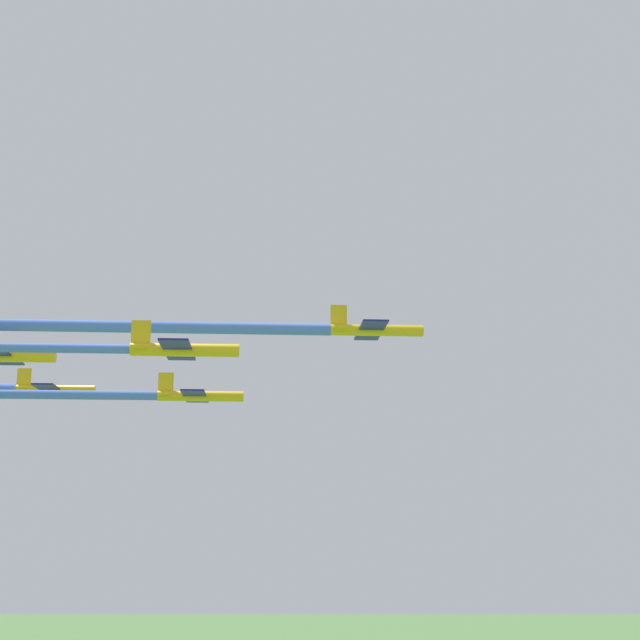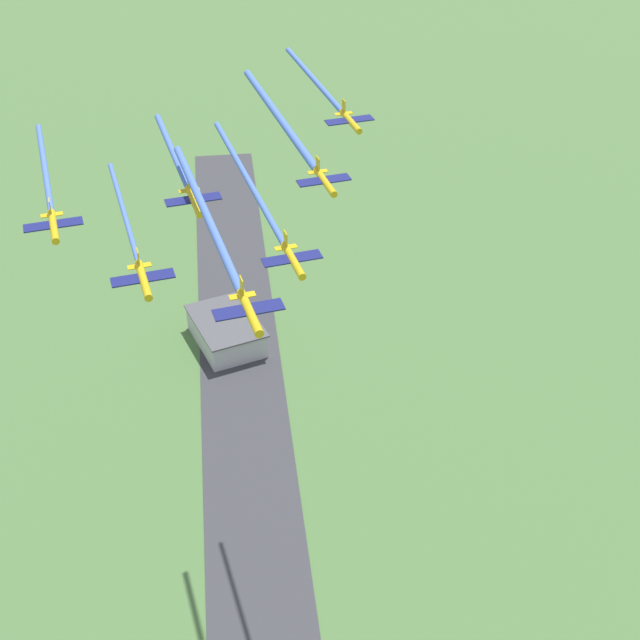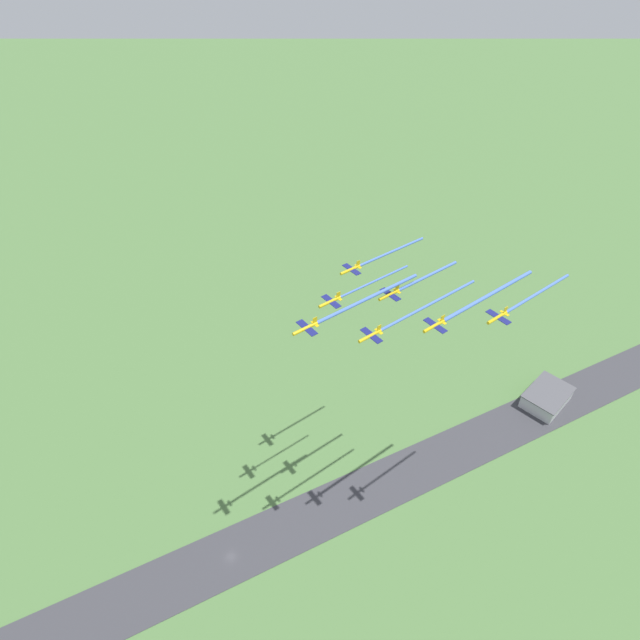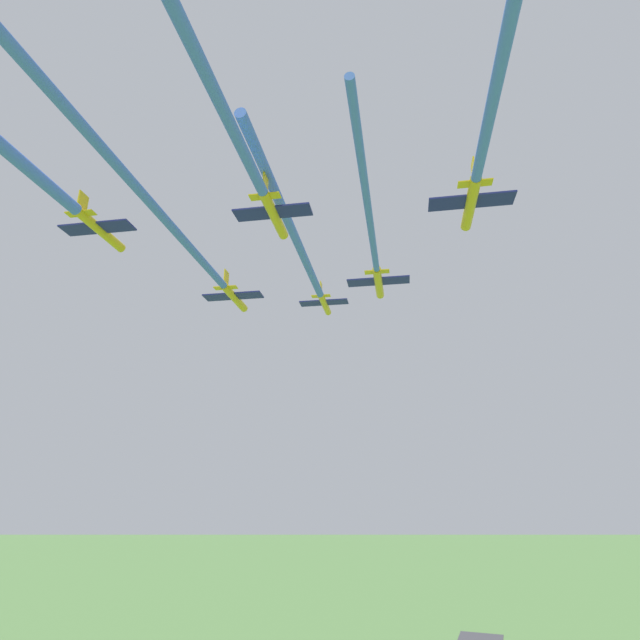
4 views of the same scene
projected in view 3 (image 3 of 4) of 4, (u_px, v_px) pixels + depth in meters
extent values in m
plane|color=#4C723D|center=(231.00, 557.00, 202.10)|extent=(3000.00, 3000.00, 0.00)
cube|color=#38383D|center=(310.00, 519.00, 214.71)|extent=(532.11, 193.58, 0.20)
cube|color=#B7B7BC|center=(546.00, 398.00, 262.43)|extent=(25.06, 17.34, 8.09)
cube|color=#4C4C51|center=(549.00, 392.00, 259.68)|extent=(26.31, 18.20, 0.50)
cylinder|color=gold|center=(305.00, 329.00, 145.77)|extent=(8.76, 2.18, 1.06)
cube|color=navy|center=(307.00, 328.00, 146.04)|extent=(3.35, 8.34, 0.17)
cube|color=gold|center=(315.00, 320.00, 146.58)|extent=(1.55, 0.33, 2.12)
cube|color=gold|center=(315.00, 324.00, 147.43)|extent=(1.45, 3.20, 0.12)
cylinder|color=gold|center=(370.00, 336.00, 150.59)|extent=(8.76, 2.18, 1.06)
cube|color=navy|center=(371.00, 335.00, 150.86)|extent=(3.35, 8.34, 0.17)
cube|color=gold|center=(379.00, 328.00, 151.39)|extent=(1.55, 0.33, 2.12)
cube|color=gold|center=(379.00, 331.00, 152.24)|extent=(1.45, 3.20, 0.12)
cylinder|color=gold|center=(330.00, 302.00, 162.30)|extent=(8.76, 2.18, 1.06)
cube|color=navy|center=(331.00, 301.00, 162.57)|extent=(3.35, 8.34, 0.17)
cube|color=gold|center=(338.00, 295.00, 163.11)|extent=(1.55, 0.33, 2.12)
cube|color=gold|center=(338.00, 298.00, 163.95)|extent=(1.45, 3.20, 0.12)
cylinder|color=gold|center=(434.00, 326.00, 150.98)|extent=(8.76, 2.18, 1.06)
cube|color=navy|center=(435.00, 325.00, 151.25)|extent=(3.35, 8.34, 0.17)
cube|color=gold|center=(443.00, 318.00, 151.79)|extent=(1.55, 0.33, 2.12)
cube|color=gold|center=(442.00, 322.00, 152.63)|extent=(1.45, 3.20, 0.12)
cylinder|color=gold|center=(389.00, 295.00, 163.23)|extent=(8.76, 2.18, 1.06)
cube|color=navy|center=(390.00, 294.00, 163.50)|extent=(3.35, 8.34, 0.17)
cube|color=gold|center=(397.00, 288.00, 164.03)|extent=(1.55, 0.33, 2.12)
cube|color=gold|center=(397.00, 291.00, 164.88)|extent=(1.45, 3.20, 0.12)
cylinder|color=gold|center=(350.00, 270.00, 175.93)|extent=(8.76, 2.18, 1.06)
cube|color=navy|center=(352.00, 269.00, 176.20)|extent=(3.35, 8.34, 0.17)
cube|color=gold|center=(358.00, 263.00, 176.73)|extent=(1.55, 0.33, 2.12)
cube|color=gold|center=(358.00, 266.00, 177.58)|extent=(1.45, 3.20, 0.12)
cylinder|color=gold|center=(497.00, 318.00, 151.71)|extent=(8.76, 2.18, 1.06)
cube|color=navy|center=(498.00, 317.00, 151.98)|extent=(3.35, 8.34, 0.17)
cube|color=gold|center=(506.00, 310.00, 152.52)|extent=(1.55, 0.33, 2.12)
cube|color=gold|center=(505.00, 313.00, 153.36)|extent=(1.45, 3.20, 0.12)
cylinder|color=#4C72D8|center=(369.00, 298.00, 157.32)|extent=(41.00, 6.41, 1.09)
cylinder|color=#4C72D8|center=(430.00, 304.00, 162.62)|extent=(43.07, 6.52, 0.92)
cylinder|color=#4C72D8|center=(375.00, 281.00, 171.42)|extent=(30.58, 4.71, 0.74)
cylinder|color=#4C72D8|center=(490.00, 295.00, 163.18)|extent=(43.82, 6.94, 1.25)
cylinder|color=#4C72D8|center=(428.00, 276.00, 171.74)|extent=(27.98, 4.63, 1.00)
cylinder|color=#4C72D8|center=(392.00, 251.00, 185.31)|extent=(31.70, 5.03, 0.91)
cylinder|color=#4C72D8|center=(538.00, 293.00, 161.44)|extent=(33.22, 5.26, 0.96)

